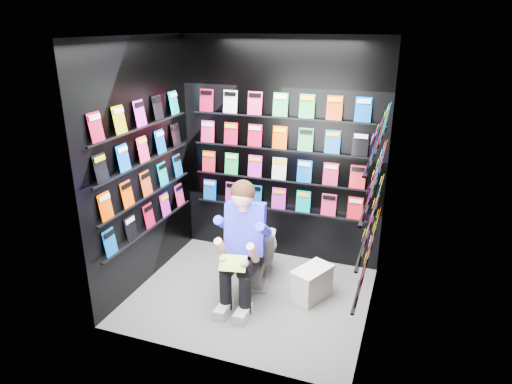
% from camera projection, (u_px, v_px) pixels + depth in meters
% --- Properties ---
extents(floor, '(2.40, 2.40, 0.00)m').
position_uv_depth(floor, '(251.00, 296.00, 4.82)').
color(floor, slate).
rests_on(floor, ground).
extents(ceiling, '(2.40, 2.40, 0.00)m').
position_uv_depth(ceiling, '(249.00, 36.00, 3.91)').
color(ceiling, white).
rests_on(ceiling, floor).
extents(wall_back, '(2.40, 0.04, 2.60)m').
position_uv_depth(wall_back, '(280.00, 153.00, 5.25)').
color(wall_back, black).
rests_on(wall_back, floor).
extents(wall_front, '(2.40, 0.04, 2.60)m').
position_uv_depth(wall_front, '(204.00, 219.00, 3.48)').
color(wall_front, black).
rests_on(wall_front, floor).
extents(wall_left, '(0.04, 2.00, 2.60)m').
position_uv_depth(wall_left, '(142.00, 167.00, 4.74)').
color(wall_left, black).
rests_on(wall_left, floor).
extents(wall_right, '(0.04, 2.00, 2.60)m').
position_uv_depth(wall_right, '(378.00, 194.00, 3.98)').
color(wall_right, black).
rests_on(wall_right, floor).
extents(comics_back, '(2.10, 0.06, 1.37)m').
position_uv_depth(comics_back, '(280.00, 153.00, 5.22)').
color(comics_back, '#EA255F').
rests_on(comics_back, wall_back).
extents(comics_left, '(0.06, 1.70, 1.37)m').
position_uv_depth(comics_left, '(145.00, 167.00, 4.73)').
color(comics_left, '#EA255F').
rests_on(comics_left, wall_left).
extents(comics_right, '(0.06, 1.70, 1.37)m').
position_uv_depth(comics_right, '(375.00, 193.00, 3.99)').
color(comics_right, '#EA255F').
rests_on(comics_right, wall_right).
extents(toilet, '(0.56, 0.82, 0.73)m').
position_uv_depth(toilet, '(259.00, 249.00, 5.02)').
color(toilet, white).
rests_on(toilet, floor).
extents(longbox, '(0.39, 0.48, 0.32)m').
position_uv_depth(longbox, '(312.00, 284.00, 4.73)').
color(longbox, white).
rests_on(longbox, floor).
extents(longbox_lid, '(0.41, 0.51, 0.03)m').
position_uv_depth(longbox_lid, '(313.00, 270.00, 4.67)').
color(longbox_lid, white).
rests_on(longbox_lid, longbox).
extents(reader, '(0.67, 0.86, 1.43)m').
position_uv_depth(reader, '(246.00, 229.00, 4.54)').
color(reader, '#282ADE').
rests_on(reader, toilet).
extents(held_comic, '(0.28, 0.20, 0.11)m').
position_uv_depth(held_comic, '(233.00, 263.00, 4.30)').
color(held_comic, green).
rests_on(held_comic, reader).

